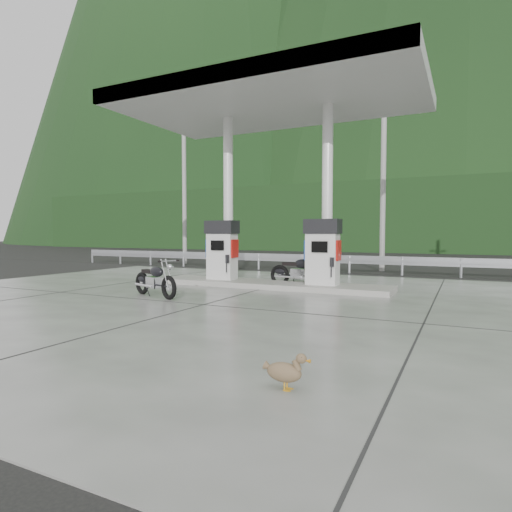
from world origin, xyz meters
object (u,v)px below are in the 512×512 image
at_px(gas_pump_left, 222,250).
at_px(motorcycle_left, 155,280).
at_px(gas_pump_right, 323,252).
at_px(motorcycle_right, 300,272).
at_px(duck, 284,373).

xyz_separation_m(gas_pump_left, motorcycle_left, (-0.14, -3.01, -0.64)).
distance_m(gas_pump_left, gas_pump_right, 3.20).
distance_m(gas_pump_left, motorcycle_right, 2.51).
bearing_deg(duck, motorcycle_left, 142.10).
relative_size(motorcycle_right, duck, 4.06).
xyz_separation_m(gas_pump_right, motorcycle_right, (-0.80, 0.45, -0.61)).
bearing_deg(motorcycle_right, duck, -65.44).
xyz_separation_m(gas_pump_right, duck, (1.92, -7.42, -0.89)).
height_order(motorcycle_left, motorcycle_right, motorcycle_right).
height_order(gas_pump_right, duck, gas_pump_right).
bearing_deg(gas_pump_left, motorcycle_left, -92.66).
relative_size(gas_pump_right, motorcycle_right, 0.97).
distance_m(gas_pump_left, motorcycle_left, 3.08).
bearing_deg(motorcycle_left, gas_pump_left, 107.53).
bearing_deg(motorcycle_left, duck, -19.82).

